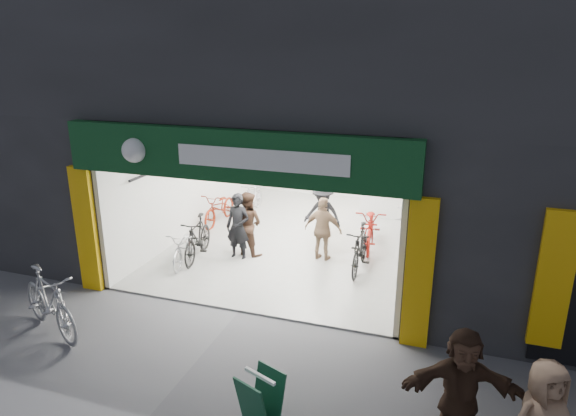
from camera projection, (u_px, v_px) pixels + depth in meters
The scene contains 16 objects.
ground at pixel (238, 312), 9.73m from camera, with size 60.00×60.00×0.00m, color #56565B.
building at pixel (349, 66), 12.62m from camera, with size 17.00×10.27×8.00m.
bike_left_front at pixel (185, 247), 11.75m from camera, with size 0.55×1.59×0.83m, color silver.
bike_left_midfront at pixel (197, 238), 11.96m from camera, with size 0.49×1.72×1.04m, color black.
bike_left_midback at pixel (220, 208), 14.33m from camera, with size 0.62×1.78×0.93m, color maroon.
bike_left_back at pixel (253, 197), 15.25m from camera, with size 0.45×1.59×0.96m, color silver.
bike_right_front at pixel (360, 249), 11.36m from camera, with size 0.49×1.73×1.04m, color black.
bike_right_mid at pixel (371, 227), 12.67m from camera, with size 0.71×2.04×1.07m, color maroon.
bike_right_back at pixel (404, 219), 13.40m from camera, with size 0.45×1.60×0.96m, color #B3B3B8.
parked_bike at pixel (49, 302), 8.87m from camera, with size 0.56×1.98×1.19m, color #A3A4A8.
customer_a at pixel (238, 227), 11.88m from camera, with size 0.58×0.38×1.59m, color black.
customer_b at pixel (247, 224), 12.12m from camera, with size 0.76×0.59×1.57m, color #3C261B.
customer_c at pixel (323, 214), 12.93m from camera, with size 0.97×0.56×1.51m, color black.
customer_d at pixel (323, 230), 11.79m from camera, with size 0.90×0.38×1.54m, color #8C6C51.
pedestrian_far at pixel (461, 387), 6.37m from camera, with size 1.49×0.47×1.60m, color #332117.
sandwich_board at pixel (260, 399), 6.74m from camera, with size 0.65×0.65×0.76m.
Camera 1 is at (3.65, -7.90, 4.89)m, focal length 32.00 mm.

